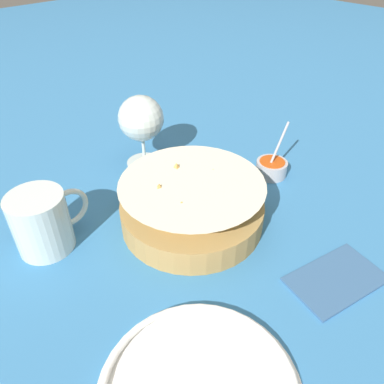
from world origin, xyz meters
name	(u,v)px	position (x,y,z in m)	size (l,w,h in m)	color
ground_plane	(189,215)	(0.00, 0.00, 0.00)	(4.00, 4.00, 0.00)	teal
food_basket	(191,205)	(-0.01, -0.02, 0.04)	(0.24, 0.24, 0.09)	#B2894C
sauce_cup	(272,167)	(0.21, -0.02, 0.02)	(0.07, 0.06, 0.11)	#B7B7BC
wine_glass	(141,120)	(0.05, 0.19, 0.10)	(0.09, 0.09, 0.15)	silver
beer_mug	(43,224)	(-0.22, 0.10, 0.05)	(0.13, 0.09, 0.10)	silver
napkin	(336,278)	(0.05, -0.26, 0.00)	(0.16, 0.11, 0.01)	#38608E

